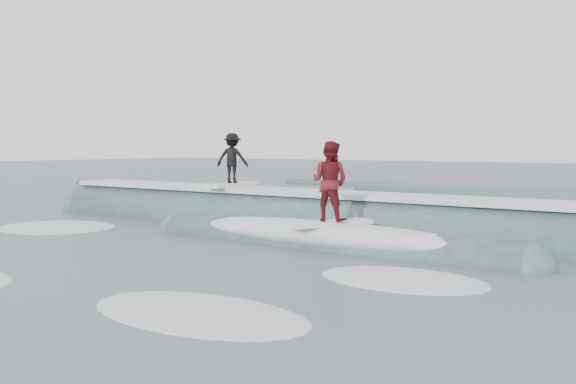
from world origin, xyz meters
The scene contains 6 objects.
ground centered at (0.00, 0.00, 0.00)m, with size 160.00×160.00×0.00m, color #3E505A.
breaking_wave centered at (0.31, 4.36, 0.05)m, with size 20.37×3.80×2.04m.
surfer_black centered at (-2.71, 4.74, 1.81)m, with size 1.08×2.02×1.55m.
surfer_red centered at (2.00, 2.54, 1.40)m, with size 1.34×2.04×1.86m.
whitewater centered at (-0.47, -1.22, 0.00)m, with size 14.09×7.28×0.10m.
far_swells centered at (-2.10, 17.65, 0.00)m, with size 38.31×8.65×0.80m.
Camera 1 is at (9.47, -9.46, 2.27)m, focal length 40.00 mm.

